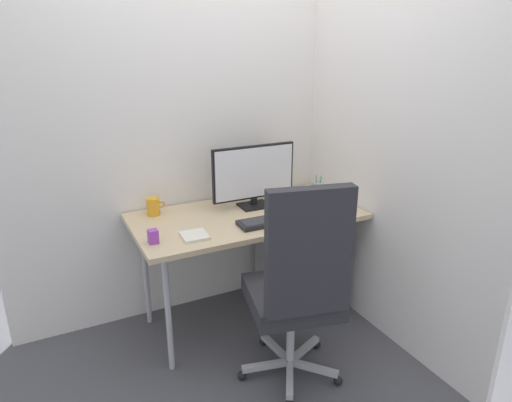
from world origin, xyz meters
name	(u,v)px	position (x,y,z in m)	size (l,w,h in m)	color
ground_plane	(247,318)	(0.00, 0.00, 0.00)	(8.00, 8.00, 0.00)	#4C4C51
wall_back	(220,98)	(0.00, 0.38, 1.40)	(2.79, 0.04, 2.80)	white
wall_side_right	(369,102)	(0.72, -0.20, 1.40)	(0.04, 2.11, 2.80)	white
desk	(246,221)	(0.00, 0.00, 0.69)	(1.37, 0.70, 0.74)	#D1B78C
office_chair	(299,284)	(-0.03, -0.67, 0.61)	(0.56, 0.59, 1.14)	black
filing_cabinet	(298,263)	(0.41, 0.04, 0.29)	(0.40, 0.53, 0.58)	gray
monitor	(254,174)	(0.11, 0.11, 0.95)	(0.55, 0.15, 0.39)	black
keyboard	(274,220)	(0.09, -0.20, 0.76)	(0.43, 0.14, 0.03)	black
mouse	(320,210)	(0.42, -0.19, 0.76)	(0.07, 0.10, 0.04)	#333338
pen_holder	(318,190)	(0.56, 0.05, 0.80)	(0.08, 0.08, 0.17)	#9EA0A5
notebook	(194,236)	(-0.40, -0.19, 0.75)	(0.14, 0.15, 0.02)	silver
coffee_mug	(153,206)	(-0.51, 0.24, 0.80)	(0.11, 0.08, 0.11)	orange
desk_clamp_accessory	(153,237)	(-0.62, -0.17, 0.78)	(0.05, 0.05, 0.07)	purple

